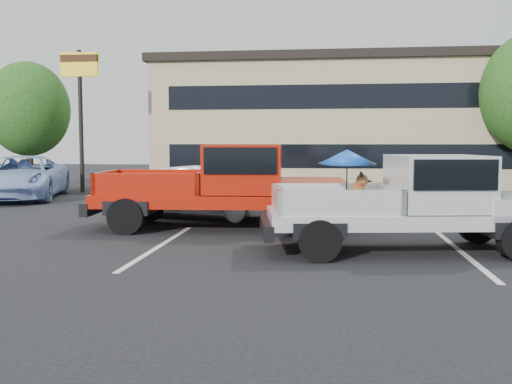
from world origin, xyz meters
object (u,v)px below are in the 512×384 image
motel_sign (80,82)px  blue_suv (22,177)px  silver_pickup (425,198)px  red_pickup (236,183)px  tree_left (28,109)px  tree_back (428,102)px  silver_sedan (203,192)px

motel_sign → blue_suv: size_ratio=1.03×
silver_pickup → red_pickup: size_ratio=0.92×
motel_sign → silver_pickup: motel_sign is taller
red_pickup → tree_left: bearing=130.6°
motel_sign → tree_left: tree_left is taller
tree_left → tree_back: tree_back is taller
tree_back → red_pickup: 21.24m
motel_sign → tree_back: 18.87m
tree_back → silver_pickup: tree_back is taller
silver_sedan → blue_suv: 9.12m
silver_pickup → blue_suv: silver_pickup is taller
silver_sedan → blue_suv: size_ratio=0.75×
red_pickup → silver_sedan: red_pickup is taller
silver_sedan → blue_suv: bearing=73.2°
tree_left → blue_suv: tree_left is taller
blue_suv → silver_pickup: bearing=-50.3°
tree_left → silver_sedan: bearing=-43.9°
silver_pickup → blue_suv: size_ratio=1.01×
tree_left → silver_pickup: (16.27, -14.95, -2.68)m
tree_left → red_pickup: (12.19, -12.47, -2.60)m
tree_left → red_pickup: 17.63m
silver_pickup → blue_suv: bearing=137.4°
red_pickup → tree_back: bearing=64.4°
tree_back → silver_sedan: 20.06m
motel_sign → tree_back: size_ratio=0.84×
tree_left → tree_back: size_ratio=0.85×
motel_sign → silver_sedan: 10.94m
tree_back → red_pickup: size_ratio=1.11×
motel_sign → red_pickup: motel_sign is taller
red_pickup → blue_suv: 11.25m
blue_suv → red_pickup: bearing=-51.3°
silver_pickup → silver_sedan: silver_pickup is taller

